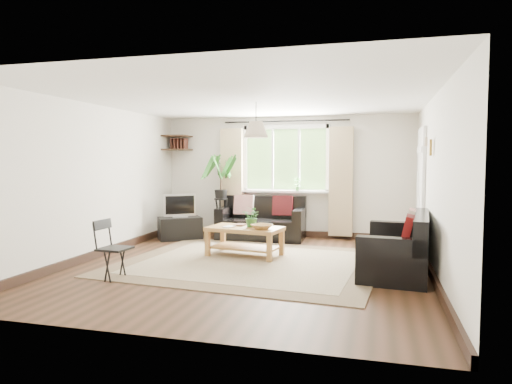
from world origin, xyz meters
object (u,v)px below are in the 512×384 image
(sofa_right, at_px, (395,245))
(sofa_back, at_px, (261,219))
(folding_chair, at_px, (115,250))
(coffee_table, at_px, (245,242))
(palm_stand, at_px, (221,195))
(tv_stand, at_px, (180,228))

(sofa_right, bearing_deg, sofa_back, -125.99)
(sofa_back, distance_m, folding_chair, 3.57)
(coffee_table, bearing_deg, folding_chair, -124.96)
(coffee_table, bearing_deg, palm_stand, 120.06)
(sofa_back, distance_m, coffee_table, 1.65)
(coffee_table, xyz_separation_m, palm_stand, (-1.00, 1.73, 0.59))
(sofa_right, distance_m, palm_stand, 4.00)
(folding_chair, bearing_deg, coffee_table, -31.82)
(sofa_right, bearing_deg, palm_stand, -118.73)
(folding_chair, bearing_deg, palm_stand, -0.56)
(sofa_right, distance_m, coffee_table, 2.33)
(sofa_back, xyz_separation_m, palm_stand, (-0.86, 0.09, 0.44))
(coffee_table, relative_size, palm_stand, 0.70)
(sofa_back, height_order, palm_stand, palm_stand)
(sofa_right, relative_size, coffee_table, 1.44)
(tv_stand, xyz_separation_m, palm_stand, (0.65, 0.54, 0.61))
(sofa_back, xyz_separation_m, folding_chair, (-1.08, -3.40, -0.01))
(sofa_back, distance_m, tv_stand, 1.59)
(tv_stand, distance_m, palm_stand, 1.05)
(sofa_back, relative_size, palm_stand, 1.00)
(sofa_right, height_order, tv_stand, sofa_right)
(palm_stand, xyz_separation_m, folding_chair, (-0.23, -3.49, -0.45))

